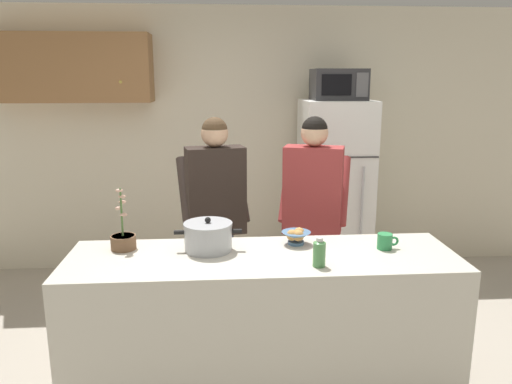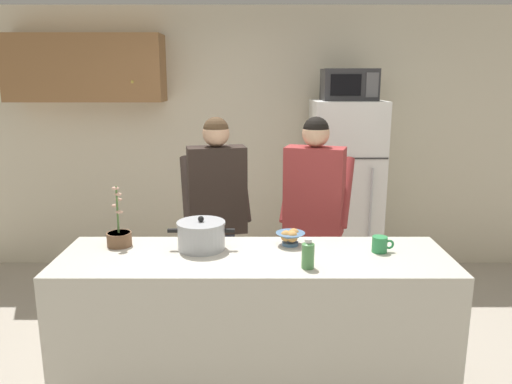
{
  "view_description": "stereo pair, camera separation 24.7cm",
  "coord_description": "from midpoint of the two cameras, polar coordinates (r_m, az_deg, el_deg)",
  "views": [
    {
      "loc": [
        -0.24,
        -2.71,
        1.93
      ],
      "look_at": [
        0.0,
        0.55,
        1.17
      ],
      "focal_mm": 34.66,
      "sensor_mm": 36.0,
      "label": 1
    },
    {
      "loc": [
        0.01,
        -2.71,
        1.93
      ],
      "look_at": [
        0.0,
        0.55,
        1.17
      ],
      "focal_mm": 34.66,
      "sensor_mm": 36.0,
      "label": 2
    }
  ],
  "objects": [
    {
      "name": "bread_bowl",
      "position": [
        3.06,
        6.5,
        -5.23
      ],
      "size": [
        0.18,
        0.18,
        0.1
      ],
      "color": "#4C7299",
      "rests_on": "kitchen_island"
    },
    {
      "name": "back_wall_unit",
      "position": [
        5.01,
        -1.13,
        7.05
      ],
      "size": [
        6.0,
        0.48,
        2.6
      ],
      "color": "beige",
      "rests_on": "ground"
    },
    {
      "name": "kitchen_island",
      "position": [
        3.09,
        2.34,
        -15.36
      ],
      "size": [
        2.28,
        0.68,
        0.92
      ],
      "primitive_type": "cube",
      "color": "beige",
      "rests_on": "ground"
    },
    {
      "name": "bottle_near_edge",
      "position": [
        2.71,
        8.82,
        -7.09
      ],
      "size": [
        0.07,
        0.07,
        0.17
      ],
      "color": "#4C8C4C",
      "rests_on": "kitchen_island"
    },
    {
      "name": "coffee_mug",
      "position": [
        3.05,
        16.59,
        -5.86
      ],
      "size": [
        0.13,
        0.09,
        0.1
      ],
      "color": "#2D8C4C",
      "rests_on": "kitchen_island"
    },
    {
      "name": "person_near_pot",
      "position": [
        3.65,
        -2.41,
        -1.1
      ],
      "size": [
        0.57,
        0.49,
        1.66
      ],
      "color": "#33384C",
      "rests_on": "ground"
    },
    {
      "name": "refrigerator",
      "position": [
        4.78,
        11.77,
        -0.07
      ],
      "size": [
        0.64,
        0.68,
        1.72
      ],
      "color": "white",
      "rests_on": "ground"
    },
    {
      "name": "cooking_pot",
      "position": [
        2.97,
        -3.79,
        -5.03
      ],
      "size": [
        0.4,
        0.29,
        0.21
      ],
      "color": "#ADAFB5",
      "rests_on": "kitchen_island"
    },
    {
      "name": "person_by_sink",
      "position": [
        3.63,
        8.85,
        -1.25
      ],
      "size": [
        0.59,
        0.53,
        1.66
      ],
      "color": "#726656",
      "rests_on": "ground"
    },
    {
      "name": "microwave",
      "position": [
        4.64,
        12.41,
        12.01
      ],
      "size": [
        0.48,
        0.37,
        0.28
      ],
      "color": "#2D2D30",
      "rests_on": "refrigerator"
    },
    {
      "name": "potted_orchid",
      "position": [
        3.11,
        -13.16,
        -4.97
      ],
      "size": [
        0.15,
        0.15,
        0.38
      ],
      "color": "brown",
      "rests_on": "kitchen_island"
    }
  ]
}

